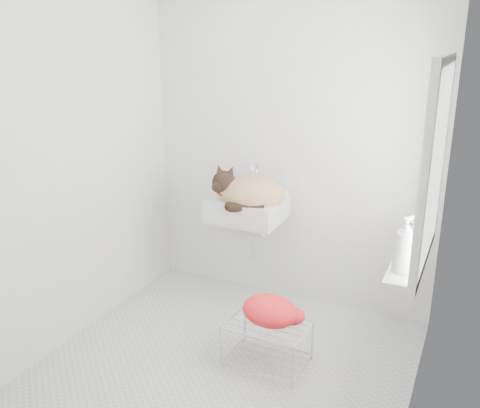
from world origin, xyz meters
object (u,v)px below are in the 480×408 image
at_px(wire_rack, 267,342).
at_px(bottle_a, 402,272).
at_px(bottle_b, 410,252).
at_px(bottle_c, 413,246).
at_px(cat, 248,193).
at_px(sink, 248,198).

bearing_deg(wire_rack, bottle_a, -9.76).
bearing_deg(bottle_a, bottle_b, 90.00).
height_order(wire_rack, bottle_c, bottle_c).
distance_m(wire_rack, bottle_b, 1.06).
xyz_separation_m(cat, bottle_a, (1.21, -0.79, -0.04)).
distance_m(sink, wire_rack, 1.07).
height_order(sink, bottle_c, sink).
distance_m(sink, bottle_a, 1.47).
relative_size(wire_rack, bottle_a, 1.94).
distance_m(cat, wire_rack, 1.08).
height_order(cat, wire_rack, cat).
height_order(bottle_b, bottle_c, bottle_b).
xyz_separation_m(cat, bottle_c, (1.21, -0.42, -0.04)).
bearing_deg(bottle_c, cat, 161.02).
height_order(cat, bottle_b, cat).
xyz_separation_m(bottle_b, bottle_c, (0.00, 0.10, 0.00)).
xyz_separation_m(sink, bottle_a, (1.22, -0.81, 0.00)).
bearing_deg(sink, bottle_b, -23.55).
distance_m(sink, bottle_b, 1.33).
bearing_deg(cat, bottle_b, -25.88).
xyz_separation_m(bottle_a, bottle_c, (0.00, 0.38, 0.00)).
xyz_separation_m(wire_rack, bottle_a, (0.78, -0.13, 0.70)).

